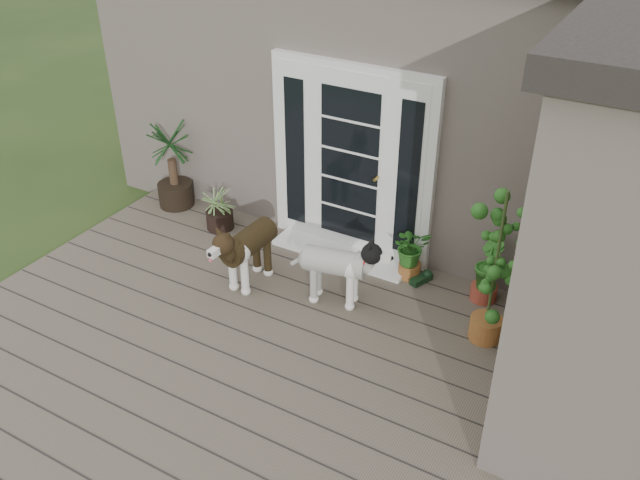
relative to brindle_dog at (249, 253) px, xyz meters
The scene contains 14 objects.
deck 1.39m from the brindle_dog, 53.71° to the right, with size 6.20×4.60×0.12m, color #6B5B4C.
house_main 3.45m from the brindle_dog, 76.21° to the left, with size 7.40×4.00×3.10m, color #665E54.
door_unit 1.46m from the brindle_dog, 62.87° to the left, with size 1.90×0.14×2.15m, color white.
door_step 1.15m from the brindle_dog, 58.12° to the left, with size 1.60×0.40×0.05m, color white.
brindle_dog is the anchor object (origin of this frame).
white_dog 0.94m from the brindle_dog, ahead, with size 0.36×0.84×0.70m, color silver, non-canonical shape.
spider_plant 1.23m from the brindle_dog, 142.25° to the left, with size 0.54×0.54×0.58m, color #79945B, non-canonical shape.
yucca 2.04m from the brindle_dog, 152.53° to the left, with size 0.83×0.83×1.20m, color black, non-canonical shape.
herb_a 1.70m from the brindle_dog, 33.42° to the left, with size 0.40×0.40×0.51m, color #1E5719.
herb_b 2.43m from the brindle_dog, 22.67° to the left, with size 0.35×0.35×0.52m, color #1A5B1D.
herb_c 2.86m from the brindle_dog, 16.62° to the left, with size 0.36×0.36×0.56m, color #285F1B.
sapling 2.51m from the brindle_dog, ahead, with size 0.48×0.48×1.63m, color #164E19, non-canonical shape.
clog_left 1.38m from the brindle_dog, 44.20° to the left, with size 0.13×0.29×0.09m, color #16381C, non-canonical shape.
clog_right 1.84m from the brindle_dog, 29.65° to the left, with size 0.14×0.30×0.09m, color black, non-canonical shape.
Camera 1 is at (2.79, -3.29, 4.31)m, focal length 38.03 mm.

